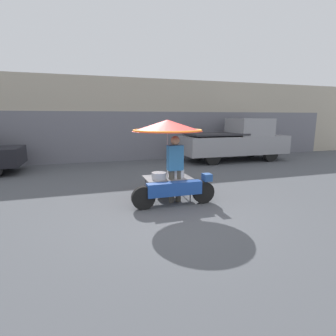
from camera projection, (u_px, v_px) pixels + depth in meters
name	position (u px, v px, depth m)	size (l,w,h in m)	color
ground_plane	(173.00, 210.00, 6.09)	(36.00, 36.00, 0.00)	#4C4F54
shopfront_building	(121.00, 120.00, 13.60)	(28.00, 2.06, 4.00)	#B2A893
vendor_motorcycle_cart	(169.00, 140.00, 6.53)	(2.09, 1.78, 2.06)	black
vendor_person	(175.00, 166.00, 6.51)	(0.38, 0.22, 1.68)	#4C473D
pickup_truck	(236.00, 141.00, 12.95)	(5.22, 1.90, 2.07)	black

